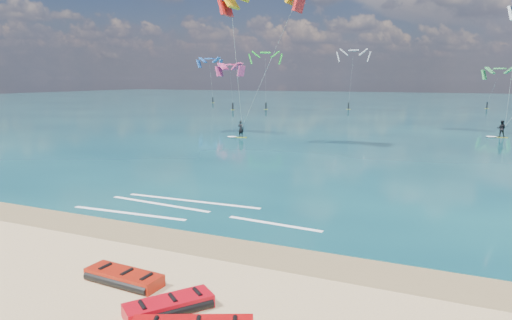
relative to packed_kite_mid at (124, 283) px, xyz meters
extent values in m
plane|color=tan|center=(-2.41, 41.01, 0.00)|extent=(320.00, 320.00, 0.00)
cube|color=brown|center=(-2.41, 4.01, 0.00)|extent=(320.00, 2.40, 0.01)
cube|color=#0A2F3B|center=(-2.41, 105.01, 0.02)|extent=(320.00, 200.00, 0.04)
cube|color=#C9E51A|center=(-12.01, 33.49, 0.07)|extent=(1.41, 0.79, 0.06)
imported|color=black|center=(-12.01, 33.49, 0.98)|extent=(0.66, 0.44, 1.79)
cylinder|color=black|center=(-11.71, 33.19, 1.24)|extent=(0.53, 0.19, 0.04)
cube|color=gold|center=(13.74, 44.91, 0.07)|extent=(1.42, 0.44, 0.06)
imported|color=black|center=(13.74, 44.91, 1.00)|extent=(0.95, 0.78, 1.80)
cylinder|color=black|center=(14.06, 44.60, 1.31)|extent=(0.57, 0.04, 0.04)
cube|color=white|center=(-4.34, 7.94, 0.04)|extent=(6.13, 0.69, 0.01)
cube|color=white|center=(2.21, 7.31, 0.04)|extent=(4.50, 0.56, 0.01)
cube|color=white|center=(-4.75, 6.01, 0.04)|extent=(6.23, 0.58, 0.01)
cube|color=white|center=(-3.11, 9.11, 0.04)|extent=(7.67, 0.52, 0.01)
camera|label=1|loc=(9.25, -10.65, 6.37)|focal=32.00mm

